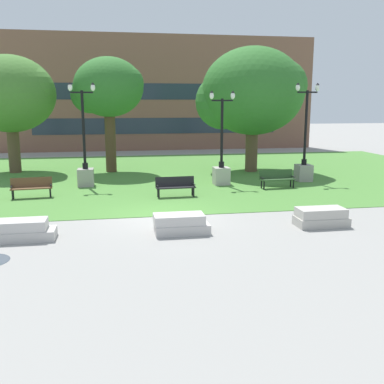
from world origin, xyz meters
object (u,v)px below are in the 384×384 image
park_bench_near_left (175,185)px  lamp_post_left (221,166)px  lamp_post_right (304,162)px  park_bench_far_left (277,178)px  park_bench_near_right (31,186)px  concrete_block_center (23,230)px  concrete_block_left (181,224)px  lamp_post_center (85,166)px  concrete_block_right (321,217)px

park_bench_near_left → lamp_post_left: bearing=43.5°
lamp_post_right → park_bench_far_left: bearing=-142.6°
park_bench_near_right → lamp_post_right: 14.08m
concrete_block_center → concrete_block_left: bearing=-1.7°
concrete_block_center → lamp_post_center: (1.44, 9.04, 0.77)m
concrete_block_center → concrete_block_right: same height
lamp_post_left → lamp_post_center: (-6.99, 0.74, 0.07)m
park_bench_near_left → lamp_post_left: size_ratio=0.38×
concrete_block_left → lamp_post_right: size_ratio=0.35×
park_bench_near_left → concrete_block_right: bearing=-52.9°
park_bench_near_left → lamp_post_right: lamp_post_right is taller
park_bench_near_left → lamp_post_center: 5.42m
park_bench_near_right → lamp_post_left: bearing=10.7°
park_bench_near_left → park_bench_near_right: (-6.44, 0.91, 0.00)m
lamp_post_center → park_bench_near_left: bearing=-39.1°
park_bench_far_left → lamp_post_right: size_ratio=0.35×
concrete_block_left → concrete_block_right: 4.99m
lamp_post_center → park_bench_far_left: bearing=-12.8°
park_bench_far_left → lamp_post_center: bearing=167.2°
park_bench_far_left → concrete_block_right: bearing=-98.0°
park_bench_near_right → concrete_block_center: bearing=-82.9°
concrete_block_center → concrete_block_right: (9.98, -0.11, 0.00)m
concrete_block_center → lamp_post_center: lamp_post_center is taller
concrete_block_right → lamp_post_left: lamp_post_left is taller
concrete_block_right → park_bench_far_left: bearing=82.0°
concrete_block_center → concrete_block_left: size_ratio=1.05×
concrete_block_right → lamp_post_center: lamp_post_center is taller
concrete_block_left → lamp_post_left: bearing=67.9°
park_bench_far_left → lamp_post_right: lamp_post_right is taller
park_bench_near_right → concrete_block_right: bearing=-31.7°
park_bench_near_right → lamp_post_center: bearing=47.7°
concrete_block_right → park_bench_near_right: size_ratio=0.98×
concrete_block_center → lamp_post_center: 9.18m
concrete_block_right → park_bench_near_left: size_ratio=0.99×
concrete_block_center → park_bench_far_left: size_ratio=1.04×
park_bench_near_right → lamp_post_right: lamp_post_right is taller
park_bench_near_right → lamp_post_left: size_ratio=0.38×
concrete_block_right → lamp_post_left: size_ratio=0.37×
park_bench_far_left → lamp_post_center: size_ratio=0.35×
park_bench_near_left → lamp_post_left: (2.80, 2.66, 0.47)m
concrete_block_left → lamp_post_left: 9.14m
park_bench_near_right → lamp_post_center: lamp_post_center is taller
concrete_block_center → park_bench_near_left: (5.62, 5.64, 0.23)m
concrete_block_right → park_bench_near_right: 12.69m
park_bench_near_left → park_bench_near_right: 6.51m
lamp_post_center → lamp_post_right: bearing=-2.5°
park_bench_near_right → park_bench_far_left: bearing=1.6°
concrete_block_left → lamp_post_right: bearing=46.9°
concrete_block_right → park_bench_near_left: park_bench_near_left is taller
concrete_block_right → park_bench_far_left: park_bench_far_left is taller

